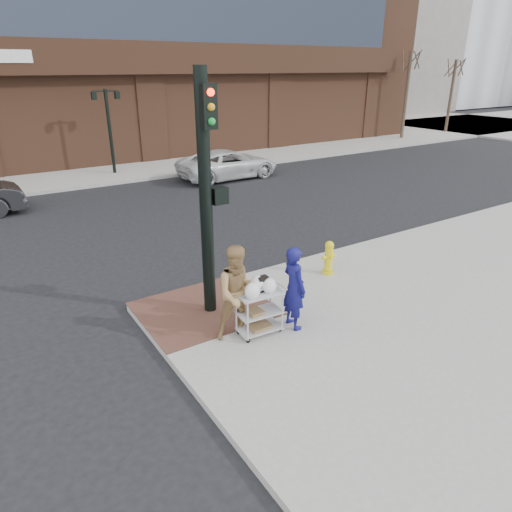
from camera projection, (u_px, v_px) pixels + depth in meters
ground at (249, 325)px, 9.78m from camera, size 220.00×220.00×0.00m
sidewalk_far at (177, 128)px, 40.83m from camera, size 65.00×36.00×0.15m
brick_curb_ramp at (204, 308)px, 10.12m from camera, size 2.80×2.40×0.01m
filler_block at (360, 33)px, 55.85m from camera, size 14.00×20.00×18.00m
bare_tree_a at (412, 49)px, 32.21m from camera, size 1.80×1.80×7.20m
bare_tree_b at (457, 57)px, 35.79m from camera, size 1.80×1.80×6.70m
lamp_post at (109, 122)px, 22.18m from camera, size 1.32×0.22×4.00m
traffic_signal_pole at (207, 191)px, 9.05m from camera, size 0.61×0.51×5.00m
woman_blue at (294, 288)px, 9.12m from camera, size 0.45×0.66×1.75m
pedestrian_tan at (239, 293)px, 8.74m from camera, size 1.08×0.94×1.92m
minivan_white at (228, 164)px, 22.38m from camera, size 5.06×2.41×1.39m
utility_cart at (259, 309)px, 9.00m from camera, size 0.91×0.56×1.21m
fire_hydrant at (329, 257)px, 11.68m from camera, size 0.42×0.29×0.89m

